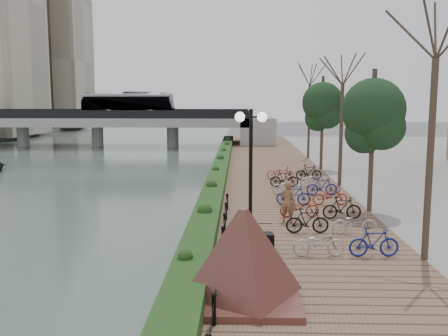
{
  "coord_description": "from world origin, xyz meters",
  "views": [
    {
      "loc": [
        1.98,
        -13.86,
        5.67
      ],
      "look_at": [
        1.14,
        12.5,
        2.0
      ],
      "focal_mm": 40.0,
      "sensor_mm": 36.0,
      "label": 1
    }
  ],
  "objects_px": {
    "pedestrian": "(288,202)",
    "lamppost": "(251,152)",
    "granite_monument": "(243,254)",
    "motorcycle": "(267,240)"
  },
  "relations": [
    {
      "from": "lamppost",
      "to": "motorcycle",
      "type": "distance_m",
      "value": 3.15
    },
    {
      "from": "lamppost",
      "to": "pedestrian",
      "type": "xyz_separation_m",
      "value": [
        1.67,
        4.97,
        -2.63
      ]
    },
    {
      "from": "granite_monument",
      "to": "motorcycle",
      "type": "bearing_deg",
      "value": 77.78
    },
    {
      "from": "motorcycle",
      "to": "pedestrian",
      "type": "xyz_separation_m",
      "value": [
        1.08,
        4.41,
        0.41
      ]
    },
    {
      "from": "pedestrian",
      "to": "lamppost",
      "type": "bearing_deg",
      "value": 85.78
    },
    {
      "from": "motorcycle",
      "to": "pedestrian",
      "type": "relative_size",
      "value": 0.85
    },
    {
      "from": "lamppost",
      "to": "motorcycle",
      "type": "xyz_separation_m",
      "value": [
        0.59,
        0.56,
        -3.04
      ]
    },
    {
      "from": "granite_monument",
      "to": "motorcycle",
      "type": "height_order",
      "value": "granite_monument"
    },
    {
      "from": "granite_monument",
      "to": "lamppost",
      "type": "distance_m",
      "value": 4.05
    },
    {
      "from": "lamppost",
      "to": "granite_monument",
      "type": "bearing_deg",
      "value": -94.31
    }
  ]
}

